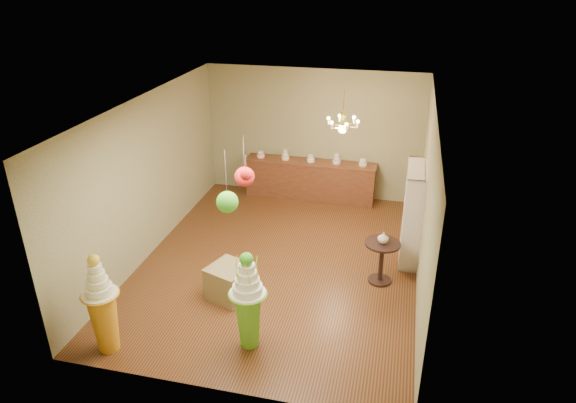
% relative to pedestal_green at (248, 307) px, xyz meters
% --- Properties ---
extents(floor, '(6.50, 6.50, 0.00)m').
position_rel_pedestal_green_xyz_m(floor, '(-0.12, 2.30, -0.66)').
color(floor, '#512C15').
rests_on(floor, ground).
extents(ceiling, '(6.50, 6.50, 0.00)m').
position_rel_pedestal_green_xyz_m(ceiling, '(-0.12, 2.30, 2.34)').
color(ceiling, white).
rests_on(ceiling, ground).
extents(wall_back, '(5.00, 0.04, 3.00)m').
position_rel_pedestal_green_xyz_m(wall_back, '(-0.12, 5.55, 0.84)').
color(wall_back, gray).
rests_on(wall_back, ground).
extents(wall_front, '(5.00, 0.04, 3.00)m').
position_rel_pedestal_green_xyz_m(wall_front, '(-0.12, -0.95, 0.84)').
color(wall_front, gray).
rests_on(wall_front, ground).
extents(wall_left, '(0.04, 6.50, 3.00)m').
position_rel_pedestal_green_xyz_m(wall_left, '(-2.62, 2.30, 0.84)').
color(wall_left, gray).
rests_on(wall_left, ground).
extents(wall_right, '(0.04, 6.50, 3.00)m').
position_rel_pedestal_green_xyz_m(wall_right, '(2.38, 2.30, 0.84)').
color(wall_right, gray).
rests_on(wall_right, ground).
extents(pedestal_green, '(0.68, 0.68, 1.55)m').
position_rel_pedestal_green_xyz_m(pedestal_green, '(0.00, 0.00, 0.00)').
color(pedestal_green, '#5DAB25').
rests_on(pedestal_green, floor).
extents(pedestal_orange, '(0.53, 0.53, 1.58)m').
position_rel_pedestal_green_xyz_m(pedestal_orange, '(-1.96, -0.55, -0.04)').
color(pedestal_orange, orange).
rests_on(pedestal_orange, floor).
extents(burlap_riser, '(0.80, 0.80, 0.57)m').
position_rel_pedestal_green_xyz_m(burlap_riser, '(-0.67, 1.07, -0.38)').
color(burlap_riser, olive).
rests_on(burlap_riser, floor).
extents(sideboard, '(3.04, 0.54, 1.16)m').
position_rel_pedestal_green_xyz_m(sideboard, '(-0.12, 5.27, -0.19)').
color(sideboard, brown).
rests_on(sideboard, floor).
extents(shelving_unit, '(0.33, 1.20, 1.80)m').
position_rel_pedestal_green_xyz_m(shelving_unit, '(2.22, 3.10, 0.24)').
color(shelving_unit, beige).
rests_on(shelving_unit, floor).
extents(round_table, '(0.73, 0.73, 0.78)m').
position_rel_pedestal_green_xyz_m(round_table, '(1.75, 2.09, -0.16)').
color(round_table, black).
rests_on(round_table, floor).
extents(vase, '(0.25, 0.25, 0.20)m').
position_rel_pedestal_green_xyz_m(vase, '(1.75, 2.09, 0.22)').
color(vase, beige).
rests_on(vase, round_table).
extents(pom_red_left, '(0.29, 0.29, 0.79)m').
position_rel_pedestal_green_xyz_m(pom_red_left, '(-0.22, 0.72, 1.69)').
color(pom_red_left, '#443A31').
rests_on(pom_red_left, ceiling).
extents(pom_green_mid, '(0.30, 0.30, 0.93)m').
position_rel_pedestal_green_xyz_m(pom_green_mid, '(-0.28, 0.14, 1.55)').
color(pom_green_mid, '#443A31').
rests_on(pom_green_mid, ceiling).
extents(pom_red_right, '(0.16, 0.16, 0.39)m').
position_rel_pedestal_green_xyz_m(pom_red_right, '(0.03, 0.03, 2.03)').
color(pom_red_right, '#443A31').
rests_on(pom_red_right, ceiling).
extents(chandelier, '(0.75, 0.75, 0.85)m').
position_rel_pedestal_green_xyz_m(chandelier, '(0.78, 3.67, 1.64)').
color(chandelier, '#DABE4D').
rests_on(chandelier, ceiling).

